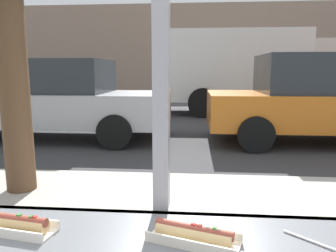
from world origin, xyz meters
TOP-DOWN VIEW (x-y plane):
  - ground_plane at (0.00, 8.00)m, footprint 60.00×60.00m
  - sidewalk_strip at (0.00, 1.60)m, footprint 16.00×2.80m
  - building_facade_far at (0.00, 18.59)m, footprint 28.00×1.20m
  - hotdog_tray_near at (0.11, -0.15)m, footprint 0.26×0.16m
  - hotdog_tray_far at (-0.40, -0.13)m, footprint 0.25×0.12m
  - loose_straw at (0.44, -0.13)m, footprint 0.15×0.13m
  - parked_car_silver at (-2.79, 5.54)m, footprint 4.63×2.01m
  - parked_car_orange at (2.45, 5.54)m, footprint 4.11×2.04m
  - box_truck at (1.97, 9.97)m, footprint 6.49×2.44m

SIDE VIEW (x-z plane):
  - ground_plane at x=0.00m, z-range 0.00..0.00m
  - sidewalk_strip at x=0.00m, z-range 0.00..0.11m
  - parked_car_silver at x=-2.79m, z-range 0.02..1.65m
  - parked_car_orange at x=2.45m, z-range 0.01..1.73m
  - loose_straw at x=0.44m, z-range 0.95..0.96m
  - hotdog_tray_near at x=0.11m, z-range 0.95..1.00m
  - hotdog_tray_far at x=-0.40m, z-range 0.95..1.00m
  - box_truck at x=1.97m, z-range 0.16..2.81m
  - building_facade_far at x=0.00m, z-range 0.00..5.18m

